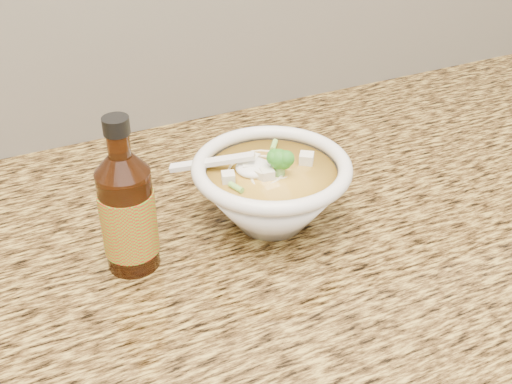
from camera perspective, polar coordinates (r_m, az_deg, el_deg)
name	(u,v)px	position (r m, az deg, el deg)	size (l,w,h in m)	color
counter_slab	(96,292)	(0.73, -14.01, -8.59)	(4.00, 0.68, 0.04)	#AA8B3E
soup_bowl	(271,191)	(0.75, 1.38, 0.08)	(0.20, 0.19, 0.10)	white
hot_sauce_bottle	(128,213)	(0.69, -11.33, -1.85)	(0.08, 0.08, 0.18)	#3C1908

